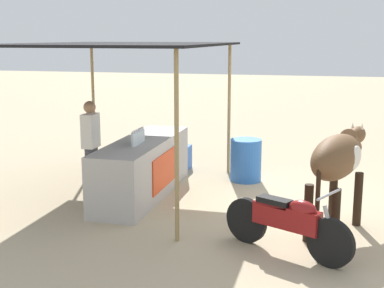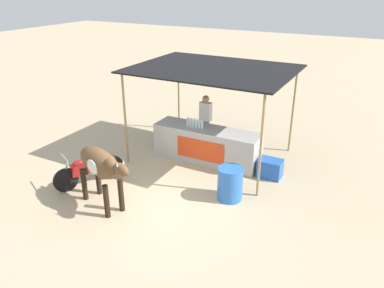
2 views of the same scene
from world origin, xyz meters
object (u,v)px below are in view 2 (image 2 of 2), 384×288
Objects in this scene: stall_counter at (207,145)px; water_barrel at (230,184)px; cow at (101,165)px; motorcycle_parked at (88,169)px; cooler_box at (270,168)px; vendor_behind_counter at (205,122)px.

stall_counter is 3.78× the size of water_barrel.
cow is (-1.02, -3.18, 0.55)m from stall_counter.
cow is at bearing -107.74° from stall_counter.
motorcycle_parked is at bearing -162.98° from water_barrel.
cooler_box is 1.56m from water_barrel.
stall_counter reaches higher than motorcycle_parked.
vendor_behind_counter reaches higher than cow.
water_barrel is 0.43× the size of cow.
water_barrel is 0.48× the size of motorcycle_parked.
motorcycle_parked is at bearing 148.69° from cow.
vendor_behind_counter reaches higher than stall_counter.
cooler_box is at bearing 46.87° from cow.
vendor_behind_counter is at bearing 118.83° from stall_counter.
vendor_behind_counter reaches higher than cooler_box.
water_barrel is (-0.51, -1.47, 0.16)m from cooler_box.
vendor_behind_counter is 3.72m from motorcycle_parked.
vendor_behind_counter reaches higher than water_barrel.
vendor_behind_counter is at bearing 159.60° from cooler_box.
stall_counter reaches higher than water_barrel.
stall_counter is 5.00× the size of cooler_box.
cooler_box is at bearing -20.40° from vendor_behind_counter.
motorcycle_parked is at bearing -115.22° from vendor_behind_counter.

